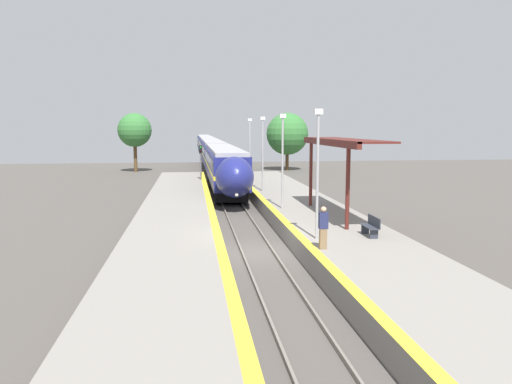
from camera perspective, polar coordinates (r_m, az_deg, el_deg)
ground_plane at (r=23.07m, az=0.14°, el=-6.97°), size 120.00×120.00×0.00m
rail_left at (r=22.98m, az=-1.65°, el=-6.85°), size 0.08×90.00×0.15m
rail_right at (r=23.16m, az=1.92°, el=-6.73°), size 0.08×90.00×0.15m
train at (r=77.49m, az=-5.26°, el=4.82°), size 2.78×90.57×3.91m
platform_right at (r=23.83m, az=9.95°, el=-5.50°), size 4.92×64.00×0.91m
platform_left at (r=22.79m, az=-9.54°, el=-6.09°), size 4.45×64.00×0.91m
platform_bench at (r=22.86m, az=13.06°, el=-3.78°), size 0.44×1.48×0.89m
person_waiting at (r=20.02m, az=7.70°, el=-3.99°), size 0.36×0.23×1.72m
railway_signal at (r=46.38m, az=-6.33°, el=3.40°), size 0.28×0.28×4.07m
lamppost_near at (r=21.53m, az=7.05°, el=3.00°), size 0.36×0.20×5.61m
lamppost_mid at (r=29.61m, az=3.05°, el=4.25°), size 0.36×0.20×5.61m
lamppost_far at (r=37.77m, az=0.76°, el=4.95°), size 0.36×0.20×5.61m
lamppost_farthest at (r=45.98m, az=-0.71°, el=5.39°), size 0.36×0.20×5.61m
station_canopy at (r=27.41m, az=9.32°, el=5.39°), size 2.02×10.32×4.21m
background_tree_left at (r=65.78m, az=-13.71°, el=6.87°), size 4.29×4.29×7.50m
background_tree_right at (r=66.66m, az=3.59°, el=6.64°), size 5.56×5.56×7.61m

